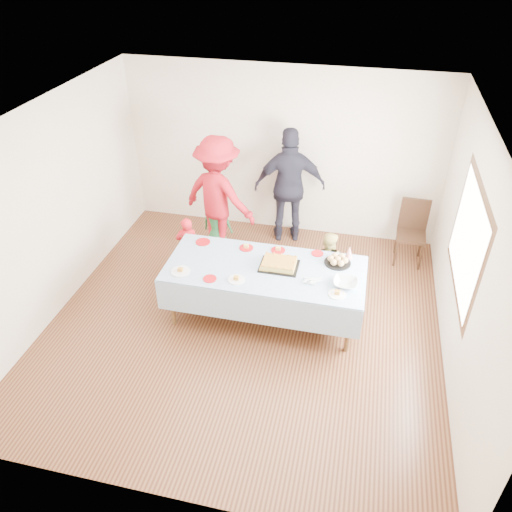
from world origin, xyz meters
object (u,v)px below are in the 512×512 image
at_px(dining_chair, 412,228).
at_px(adult_left, 218,196).
at_px(birthday_cake, 279,264).
at_px(party_table, 265,271).

bearing_deg(dining_chair, adult_left, -171.09).
xyz_separation_m(birthday_cake, dining_chair, (1.71, 1.75, -0.27)).
relative_size(dining_chair, adult_left, 0.53).
bearing_deg(party_table, dining_chair, 44.03).
bearing_deg(birthday_cake, adult_left, 130.78).
relative_size(birthday_cake, dining_chair, 0.49).
bearing_deg(dining_chair, party_table, -134.03).
relative_size(birthday_cake, adult_left, 0.26).
distance_m(birthday_cake, adult_left, 1.84).
relative_size(party_table, adult_left, 1.34).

